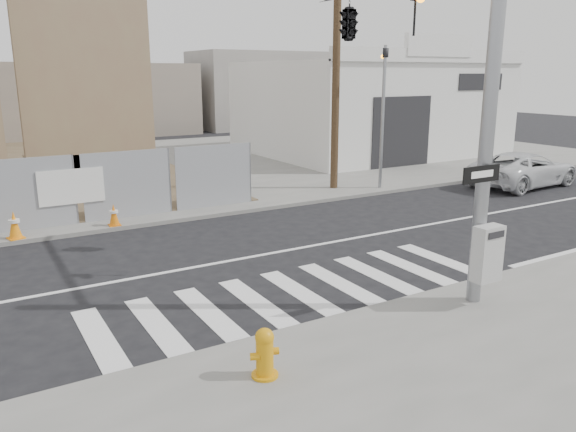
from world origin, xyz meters
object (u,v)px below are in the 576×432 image
auto_shop (368,107)px  suv (524,169)px  traffic_cone_d (114,215)px  signal_pole (389,52)px  fire_hydrant (265,353)px  traffic_cone_c (14,225)px

auto_shop → suv: bearing=-93.0°
auto_shop → traffic_cone_d: bearing=-151.4°
signal_pole → auto_shop: signal_pole is taller
auto_shop → fire_hydrant: size_ratio=16.16×
suv → traffic_cone_c: bearing=80.4°
auto_shop → traffic_cone_c: size_ratio=16.20×
signal_pole → auto_shop: bearing=52.5°
signal_pole → traffic_cone_c: 10.41m
suv → auto_shop: bearing=-6.8°
signal_pole → suv: signal_pole is taller
fire_hydrant → suv: 17.46m
traffic_cone_c → traffic_cone_d: size_ratio=1.18×
signal_pole → suv: bearing=22.1°
fire_hydrant → traffic_cone_c: bearing=126.8°
auto_shop → fire_hydrant: 24.48m
fire_hydrant → traffic_cone_d: bearing=111.5°
auto_shop → fire_hydrant: bearing=-131.8°
signal_pole → traffic_cone_c: (-7.12, 6.27, -4.30)m
fire_hydrant → traffic_cone_d: fire_hydrant is taller
signal_pole → traffic_cone_d: (-4.55, 6.27, -4.35)m
signal_pole → auto_shop: 19.04m
traffic_cone_c → fire_hydrant: bearing=-76.0°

